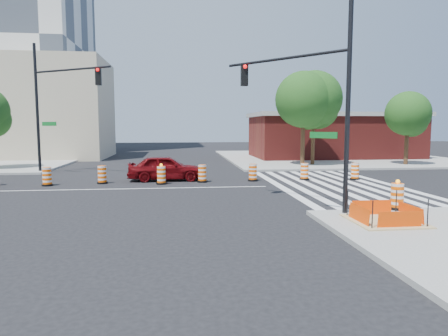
{
  "coord_description": "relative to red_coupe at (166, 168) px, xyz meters",
  "views": [
    {
      "loc": [
        2.25,
        -21.18,
        3.29
      ],
      "look_at": [
        4.32,
        -3.37,
        1.4
      ],
      "focal_mm": 32.0,
      "sensor_mm": 36.0,
      "label": 1
    }
  ],
  "objects": [
    {
      "name": "pit_drum",
      "position": [
        8.93,
        -10.28,
        -0.15
      ],
      "size": [
        0.58,
        0.58,
        1.14
      ],
      "color": "black",
      "rests_on": "ground"
    },
    {
      "name": "median_drum_6",
      "position": [
        5.2,
        -0.86,
        -0.29
      ],
      "size": [
        0.6,
        0.6,
        1.02
      ],
      "color": "black",
      "rests_on": "ground"
    },
    {
      "name": "red_coupe",
      "position": [
        0.0,
        0.0,
        0.0
      ],
      "size": [
        4.55,
        1.88,
        1.54
      ],
      "primitive_type": "imported",
      "rotation": [
        0.0,
        0.0,
        1.58
      ],
      "color": "#60080B",
      "rests_on": "ground"
    },
    {
      "name": "median_drum_7",
      "position": [
        8.43,
        -0.74,
        -0.29
      ],
      "size": [
        0.6,
        0.6,
        1.02
      ],
      "color": "black",
      "rests_on": "ground"
    },
    {
      "name": "median_drum_8",
      "position": [
        11.54,
        -1.01,
        -0.29
      ],
      "size": [
        0.6,
        0.6,
        1.02
      ],
      "color": "black",
      "rests_on": "ground"
    },
    {
      "name": "median_drum_5",
      "position": [
        2.15,
        -1.03,
        -0.29
      ],
      "size": [
        0.6,
        0.6,
        1.02
      ],
      "color": "black",
      "rests_on": "ground"
    },
    {
      "name": "beige_midrise",
      "position": [
        -13.52,
        18.92,
        4.23
      ],
      "size": [
        14.0,
        10.0,
        10.0
      ],
      "primitive_type": "cube",
      "color": "#BEB191",
      "rests_on": "ground"
    },
    {
      "name": "tree_north_c",
      "position": [
        10.77,
        6.91,
        4.35
      ],
      "size": [
        4.49,
        4.49,
        7.63
      ],
      "color": "#382314",
      "rests_on": "ground"
    },
    {
      "name": "median_drum_3",
      "position": [
        -3.59,
        -0.94,
        -0.29
      ],
      "size": [
        0.6,
        0.6,
        1.02
      ],
      "color": "black",
      "rests_on": "ground"
    },
    {
      "name": "tree_north_d",
      "position": [
        11.79,
        7.4,
        4.44
      ],
      "size": [
        4.56,
        4.56,
        7.75
      ],
      "color": "#382314",
      "rests_on": "ground"
    },
    {
      "name": "sidewalk_ne",
      "position": [
        16.48,
        14.92,
        -0.7
      ],
      "size": [
        22.0,
        22.0,
        0.15
      ],
      "primitive_type": "cube",
      "color": "gray",
      "rests_on": "ground"
    },
    {
      "name": "tree_north_e",
      "position": [
        19.41,
        6.52,
        3.32
      ],
      "size": [
        3.62,
        3.59,
        6.1
      ],
      "color": "#382314",
      "rests_on": "ground"
    },
    {
      "name": "brick_storefront",
      "position": [
        16.48,
        14.92,
        1.55
      ],
      "size": [
        16.5,
        8.5,
        4.6
      ],
      "color": "maroon",
      "rests_on": "ground"
    },
    {
      "name": "median_drum_2",
      "position": [
        -6.46,
        -1.44,
        -0.29
      ],
      "size": [
        0.6,
        0.6,
        1.02
      ],
      "color": "black",
      "rests_on": "ground"
    },
    {
      "name": "ground",
      "position": [
        -1.52,
        -3.08,
        -0.77
      ],
      "size": [
        120.0,
        120.0,
        0.0
      ],
      "primitive_type": "plane",
      "color": "black",
      "rests_on": "ground"
    },
    {
      "name": "signal_pole_nw",
      "position": [
        -7.36,
        3.97,
        4.59
      ],
      "size": [
        5.71,
        3.63,
        8.76
      ],
      "rotation": [
        0.0,
        0.0,
        -0.56
      ],
      "color": "black",
      "rests_on": "ground"
    },
    {
      "name": "crosswalk_east",
      "position": [
        9.43,
        -3.08,
        -0.76
      ],
      "size": [
        6.75,
        13.5,
        0.01
      ],
      "color": "silver",
      "rests_on": "ground"
    },
    {
      "name": "signal_pole_se",
      "position": [
        5.72,
        -9.42,
        3.82
      ],
      "size": [
        3.79,
        4.36,
        7.48
      ],
      "rotation": [
        0.0,
        0.0,
        2.28
      ],
      "color": "black",
      "rests_on": "ground"
    },
    {
      "name": "lane_centerline",
      "position": [
        -1.52,
        -3.08,
        -0.77
      ],
      "size": [
        14.0,
        0.12,
        0.01
      ],
      "primitive_type": "cube",
      "color": "silver",
      "rests_on": "ground"
    },
    {
      "name": "median_drum_4",
      "position": [
        -0.21,
        -1.59,
        -0.28
      ],
      "size": [
        0.6,
        0.6,
        1.18
      ],
      "color": "black",
      "rests_on": "ground"
    },
    {
      "name": "excavation_pit",
      "position": [
        7.48,
        -12.08,
        -0.55
      ],
      "size": [
        2.2,
        2.2,
        0.9
      ],
      "color": "tan",
      "rests_on": "ground"
    }
  ]
}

